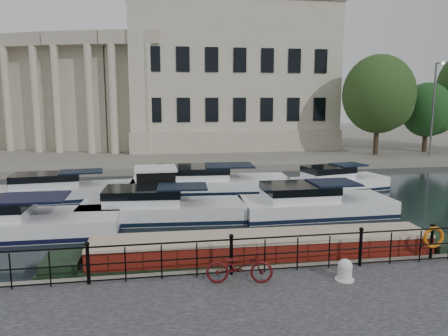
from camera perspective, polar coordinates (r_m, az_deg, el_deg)
The scene contains 11 objects.
ground_plane at distance 15.34m, azimuth -0.62°, elevation -12.38°, with size 160.00×160.00×0.00m, color black.
far_bank at distance 53.41m, azimuth -7.14°, elevation 3.32°, with size 120.00×42.00×0.55m, color #6B665B.
railing at distance 12.84m, azimuth 0.96°, elevation -11.03°, with size 24.14×0.14×1.22m.
civic_building at distance 48.84m, azimuth -8.27°, elevation 10.70°, with size 53.55×31.84×16.85m.
bicycle at distance 12.35m, azimuth 2.04°, elevation -12.69°, with size 0.64×1.85×0.97m, color #490D0F.
mooring_bollard at distance 13.04m, azimuth 15.52°, elevation -12.74°, with size 0.55×0.55×0.62m.
life_ring_post at distance 15.39m, azimuth 25.66°, elevation -8.22°, with size 0.71×0.19×1.15m.
narrowboat at distance 14.75m, azimuth 5.05°, elevation -11.79°, with size 13.99×2.28×1.51m.
harbour_hut at distance 22.82m, azimuth -8.88°, elevation -2.79°, with size 2.92×2.45×2.18m.
cabin_cruisers at distance 22.88m, azimuth -6.25°, elevation -4.20°, with size 25.26×10.83×1.99m.
trees at distance 45.72m, azimuth 26.11°, elevation 8.48°, with size 17.59×8.27×9.92m.
Camera 1 is at (-2.21, -14.10, 5.63)m, focal length 35.00 mm.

